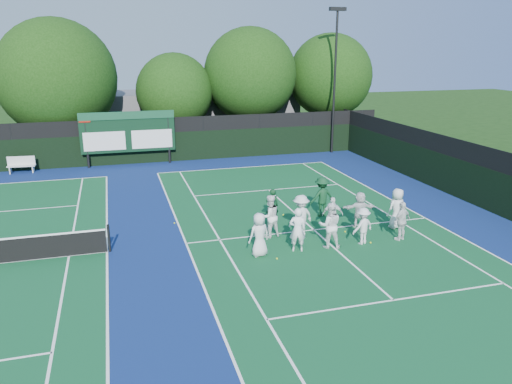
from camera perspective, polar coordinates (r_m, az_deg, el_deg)
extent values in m
plane|color=#17360E|center=(20.68, 7.69, -5.28)|extent=(120.00, 120.00, 0.00)
cube|color=navy|center=(20.11, -9.46, -5.99)|extent=(34.00, 32.00, 0.01)
cube|color=#104F28|center=(21.53, 6.63, -4.32)|extent=(10.97, 23.77, 0.00)
cube|color=white|center=(32.33, -1.47, 2.83)|extent=(10.97, 0.08, 0.00)
cube|color=white|center=(20.16, -8.00, -5.83)|extent=(0.08, 23.77, 0.00)
cube|color=white|center=(24.10, 18.78, -2.83)|extent=(0.08, 23.77, 0.00)
cube|color=white|center=(20.37, -4.17, -5.47)|extent=(0.08, 23.77, 0.00)
cube|color=white|center=(23.36, 16.00, -3.18)|extent=(0.08, 23.77, 0.00)
cube|color=white|center=(16.35, 15.43, -11.82)|extent=(8.23, 0.08, 0.00)
cube|color=white|center=(27.23, 1.47, 0.24)|extent=(8.23, 0.08, 0.00)
cube|color=white|center=(21.53, 6.63, -4.31)|extent=(0.08, 12.80, 0.00)
cube|color=white|center=(31.92, -26.57, 0.90)|extent=(10.97, 0.08, 0.00)
cube|color=white|center=(20.02, -16.66, -6.56)|extent=(0.08, 23.77, 0.00)
cube|color=white|center=(20.10, -20.59, -6.84)|extent=(0.08, 23.77, 0.00)
cube|color=black|center=(34.22, -12.63, 4.89)|extent=(34.00, 0.08, 2.00)
cube|color=black|center=(33.96, -12.79, 7.37)|extent=(34.00, 0.05, 1.00)
cube|color=black|center=(25.95, 25.38, 0.07)|extent=(0.08, 32.00, 2.00)
cube|color=black|center=(25.61, 25.78, 3.29)|extent=(0.05, 32.00, 1.00)
cylinder|color=black|center=(33.67, -18.80, 5.53)|extent=(0.16, 0.16, 3.50)
cylinder|color=black|center=(33.82, -9.95, 6.20)|extent=(0.16, 0.16, 3.50)
cube|color=black|center=(33.57, -14.42, 6.64)|extent=(6.00, 0.15, 2.60)
cube|color=#13452A|center=(33.31, -14.55, 8.47)|extent=(6.00, 0.05, 0.50)
cube|color=silver|center=(33.55, -16.92, 5.57)|extent=(2.60, 0.04, 1.20)
cube|color=silver|center=(33.63, -11.80, 5.96)|extent=(2.60, 0.04, 1.20)
cube|color=#9B180C|center=(33.35, -19.04, 7.94)|extent=(0.70, 0.04, 0.50)
cube|color=#5E5E63|center=(42.32, -8.02, 8.63)|extent=(18.00, 6.00, 4.00)
cylinder|color=black|center=(36.73, 8.96, 12.15)|extent=(0.16, 0.16, 10.00)
cube|color=black|center=(36.72, 9.33, 19.95)|extent=(1.20, 0.30, 0.25)
cylinder|color=black|center=(19.82, -16.46, -5.10)|extent=(0.10, 0.10, 1.10)
cube|color=silver|center=(34.05, -25.24, 2.72)|extent=(1.66, 0.58, 0.07)
cube|color=silver|center=(34.15, -25.26, 3.27)|extent=(1.63, 0.21, 0.54)
cube|color=silver|center=(34.21, -26.26, 2.23)|extent=(0.10, 0.38, 0.43)
cube|color=silver|center=(34.00, -24.11, 2.42)|extent=(0.10, 0.38, 0.43)
cylinder|color=black|center=(37.72, -21.14, 5.59)|extent=(0.44, 0.44, 2.47)
sphere|color=#12330B|center=(37.24, -21.82, 11.99)|extent=(7.99, 7.99, 7.99)
sphere|color=#12330B|center=(37.54, -20.72, 10.90)|extent=(5.60, 5.60, 5.60)
cylinder|color=black|center=(37.85, -9.07, 6.39)|extent=(0.44, 0.44, 2.30)
sphere|color=#12330B|center=(37.44, -9.29, 11.26)|extent=(5.54, 5.54, 5.54)
sphere|color=#12330B|center=(37.86, -8.40, 10.51)|extent=(3.88, 3.88, 3.88)
cylinder|color=black|center=(38.91, -0.65, 7.31)|extent=(0.44, 0.44, 2.91)
sphere|color=#12330B|center=(38.48, -0.67, 13.30)|extent=(6.96, 6.96, 6.96)
sphere|color=#12330B|center=(38.97, 0.08, 12.31)|extent=(4.87, 4.87, 4.87)
cylinder|color=black|center=(41.12, 8.25, 7.60)|extent=(0.44, 0.44, 2.86)
sphere|color=#12330B|center=(40.72, 8.47, 13.01)|extent=(6.55, 6.55, 6.55)
sphere|color=#12330B|center=(41.29, 9.04, 12.12)|extent=(4.58, 4.58, 4.58)
sphere|color=yellow|center=(18.56, 2.41, -7.62)|extent=(0.07, 0.07, 0.07)
sphere|color=yellow|center=(23.95, 7.78, -2.14)|extent=(0.07, 0.07, 0.07)
sphere|color=yellow|center=(20.50, 12.96, -5.66)|extent=(0.07, 0.07, 0.07)
sphere|color=yellow|center=(22.41, -9.30, -3.52)|extent=(0.07, 0.07, 0.07)
sphere|color=yellow|center=(23.21, 3.13, -2.62)|extent=(0.07, 0.07, 0.07)
sphere|color=yellow|center=(21.45, 10.15, -4.48)|extent=(0.07, 0.07, 0.07)
imported|color=silver|center=(18.56, 0.38, -4.90)|extent=(0.92, 0.71, 1.68)
imported|color=white|center=(19.03, 4.77, -4.32)|extent=(0.72, 0.57, 1.74)
imported|color=white|center=(19.52, 8.45, -3.78)|extent=(1.04, 0.90, 1.82)
imported|color=silver|center=(20.15, 12.11, -3.82)|extent=(1.09, 0.82, 1.49)
imported|color=silver|center=(20.90, 16.32, -3.20)|extent=(1.03, 0.73, 1.63)
imported|color=white|center=(20.37, 1.57, -2.78)|extent=(1.00, 0.86, 1.79)
imported|color=silver|center=(20.37, 5.14, -2.81)|extent=(1.34, 1.06, 1.81)
imported|color=white|center=(21.28, 8.75, -2.54)|extent=(0.94, 0.58, 1.50)
imported|color=silver|center=(21.99, 11.77, -1.96)|extent=(1.52, 0.70, 1.58)
imported|color=silver|center=(22.19, 15.80, -1.83)|extent=(0.93, 0.68, 1.76)
imported|color=#0E361A|center=(21.99, 1.86, -1.62)|extent=(0.58, 0.38, 1.58)
imported|color=#103C1E|center=(23.04, 7.54, -0.54)|extent=(1.29, 0.86, 1.87)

